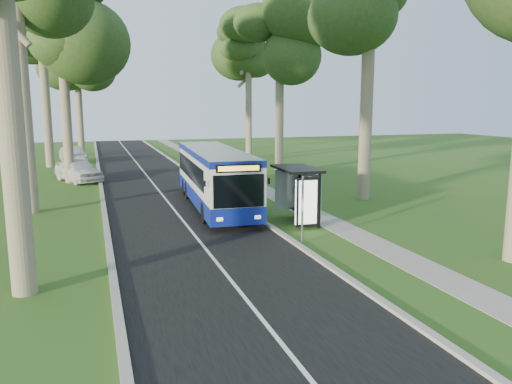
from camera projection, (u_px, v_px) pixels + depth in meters
ground at (280, 234)px, 21.25m from camera, size 120.00×120.00×0.00m
road at (164, 198)px, 29.53m from camera, size 7.00×100.00×0.02m
kerb_east at (222, 194)px, 30.60m from camera, size 0.25×100.00×0.12m
kerb_west at (103, 200)px, 28.45m from camera, size 0.25×100.00×0.12m
centre_line at (164, 197)px, 29.53m from camera, size 0.12×100.00×0.00m
footpath at (268, 192)px, 31.53m from camera, size 1.50×100.00×0.02m
bus at (214, 177)px, 26.59m from camera, size 3.15×11.87×3.11m
bus_stop_sign at (303, 202)px, 19.49m from camera, size 0.17×0.37×2.72m
bus_shelter at (303, 185)px, 22.68m from camera, size 1.79×3.11×2.60m
litter_bin at (254, 200)px, 26.50m from camera, size 0.48×0.48×0.85m
car_white at (78, 170)px, 35.69m from camera, size 3.79×5.33×1.69m
car_silver at (73, 155)px, 47.22m from camera, size 2.74×4.79×1.49m
tree_west_c at (60, 25)px, 33.48m from camera, size 5.20×5.20×14.44m
tree_west_d at (39, 8)px, 41.75m from camera, size 5.20×5.20×18.15m
tree_west_e at (76, 50)px, 52.27m from camera, size 5.20×5.20×15.04m
tree_east_c at (280, 31)px, 38.29m from camera, size 5.20×5.20×14.83m
tree_east_d at (249, 56)px, 50.02m from camera, size 5.20×5.20×13.79m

